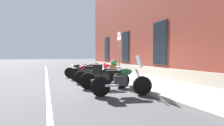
# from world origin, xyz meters

# --- Properties ---
(ground_plane) EXTENTS (140.00, 140.00, 0.00)m
(ground_plane) POSITION_xyz_m (0.00, 0.00, 0.00)
(ground_plane) COLOR #38383A
(sidewalk) EXTENTS (31.85, 2.84, 0.12)m
(sidewalk) POSITION_xyz_m (0.00, 1.42, 0.06)
(sidewalk) COLOR gray
(sidewalk) RESTS_ON ground_plane
(lane_stripe) EXTENTS (31.85, 0.12, 0.01)m
(lane_stripe) POSITION_xyz_m (0.00, -3.20, 0.00)
(lane_stripe) COLOR silver
(lane_stripe) RESTS_ON ground_plane
(motorcycle_grey_naked) EXTENTS (0.62, 2.17, 0.93)m
(motorcycle_grey_naked) POSITION_xyz_m (-2.80, -1.07, 0.47)
(motorcycle_grey_naked) COLOR black
(motorcycle_grey_naked) RESTS_ON ground_plane
(motorcycle_black_sport) EXTENTS (0.77, 1.98, 1.00)m
(motorcycle_black_sport) POSITION_xyz_m (-1.33, -1.03, 0.55)
(motorcycle_black_sport) COLOR black
(motorcycle_black_sport) RESTS_ON ground_plane
(motorcycle_red_sport) EXTENTS (0.62, 2.01, 1.03)m
(motorcycle_red_sport) POSITION_xyz_m (-0.09, -0.94, 0.56)
(motorcycle_red_sport) COLOR black
(motorcycle_red_sport) RESTS_ON ground_plane
(motorcycle_black_naked) EXTENTS (0.74, 2.03, 0.93)m
(motorcycle_black_naked) POSITION_xyz_m (1.34, -0.99, 0.47)
(motorcycle_black_naked) COLOR black
(motorcycle_black_naked) RESTS_ON ground_plane
(motorcycle_green_touring) EXTENTS (0.88, 2.05, 1.36)m
(motorcycle_green_touring) POSITION_xyz_m (2.65, -0.99, 0.57)
(motorcycle_green_touring) COLOR black
(motorcycle_green_touring) RESTS_ON ground_plane
(parking_sign) EXTENTS (0.36, 0.07, 2.58)m
(parking_sign) POSITION_xyz_m (-0.59, 0.53, 1.78)
(parking_sign) COLOR #4C4C51
(parking_sign) RESTS_ON sidewalk
(barrel_planter) EXTENTS (0.56, 0.56, 0.99)m
(barrel_planter) POSITION_xyz_m (-2.33, 0.95, 0.56)
(barrel_planter) COLOR brown
(barrel_planter) RESTS_ON sidewalk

